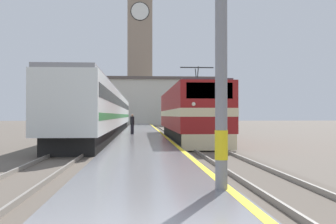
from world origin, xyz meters
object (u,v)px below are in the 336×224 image
at_px(person_on_platform, 132,124).
at_px(clock_tower, 140,45).
at_px(locomotive_train, 188,114).
at_px(passenger_train, 107,112).

height_order(person_on_platform, clock_tower, clock_tower).
relative_size(locomotive_train, person_on_platform, 10.84).
bearing_deg(person_on_platform, locomotive_train, -41.54).
height_order(locomotive_train, person_on_platform, locomotive_train).
xyz_separation_m(locomotive_train, clock_tower, (-3.42, 52.26, 14.22)).
bearing_deg(passenger_train, locomotive_train, -59.44).
xyz_separation_m(locomotive_train, passenger_train, (-6.63, 11.24, 0.22)).
height_order(passenger_train, person_on_platform, passenger_train).
bearing_deg(passenger_train, person_on_platform, -71.32).
bearing_deg(clock_tower, passenger_train, -94.48).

